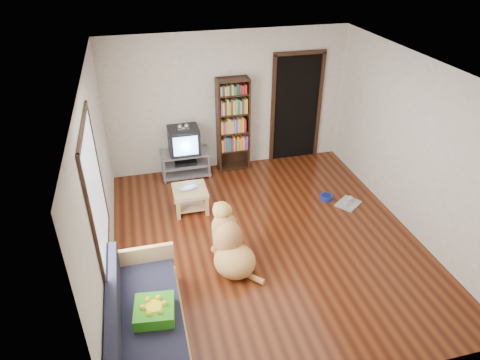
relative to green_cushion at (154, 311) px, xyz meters
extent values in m
plane|color=#58250F|center=(1.75, 1.46, -0.49)|extent=(5.00, 5.00, 0.00)
plane|color=white|center=(1.75, 1.46, 2.11)|extent=(5.00, 5.00, 0.00)
plane|color=beige|center=(1.75, 3.96, 0.81)|extent=(4.50, 0.00, 4.50)
plane|color=beige|center=(1.75, -1.04, 0.81)|extent=(4.50, 0.00, 4.50)
plane|color=beige|center=(-0.50, 1.46, 0.81)|extent=(0.00, 5.00, 5.00)
plane|color=beige|center=(4.00, 1.46, 0.81)|extent=(0.00, 5.00, 5.00)
cube|color=#2E9A1C|center=(0.00, 0.00, 0.00)|extent=(0.48, 0.48, 0.14)
imported|color=#B9B9BD|center=(0.76, 2.52, -0.08)|extent=(0.34, 0.27, 0.02)
cylinder|color=navy|center=(3.11, 2.28, -0.45)|extent=(0.22, 0.22, 0.08)
cube|color=#9F9F9F|center=(3.41, 2.03, -0.48)|extent=(0.51, 0.49, 0.03)
cube|color=white|center=(-0.48, 0.96, 1.01)|extent=(0.02, 1.30, 1.60)
cube|color=black|center=(-0.48, 0.96, 1.83)|extent=(0.03, 1.42, 0.06)
cube|color=black|center=(-0.48, 0.96, 0.19)|extent=(0.03, 1.42, 0.06)
cube|color=black|center=(-0.48, 0.26, 1.01)|extent=(0.03, 0.06, 1.70)
cube|color=black|center=(-0.48, 1.66, 1.01)|extent=(0.03, 0.06, 1.70)
cube|color=black|center=(3.10, 3.94, 0.56)|extent=(0.90, 0.02, 2.10)
cube|color=black|center=(2.62, 3.93, 0.56)|extent=(0.07, 0.05, 2.14)
cube|color=black|center=(3.58, 3.93, 0.56)|extent=(0.07, 0.05, 2.14)
cube|color=black|center=(3.10, 3.93, 1.64)|extent=(1.03, 0.05, 0.07)
cube|color=#99999E|center=(0.85, 3.71, -0.01)|extent=(0.90, 0.45, 0.04)
cube|color=#99999E|center=(0.85, 3.71, -0.24)|extent=(0.86, 0.42, 0.03)
cube|color=#99999E|center=(0.85, 3.71, -0.43)|extent=(0.90, 0.45, 0.04)
cylinder|color=#99999E|center=(0.43, 3.51, -0.24)|extent=(0.04, 0.04, 0.50)
cylinder|color=#99999E|center=(1.27, 3.51, -0.24)|extent=(0.04, 0.04, 0.50)
cylinder|color=#99999E|center=(0.43, 3.91, -0.24)|extent=(0.04, 0.04, 0.50)
cylinder|color=#99999E|center=(1.27, 3.91, -0.24)|extent=(0.04, 0.04, 0.50)
cube|color=black|center=(0.85, 3.71, -0.19)|extent=(0.40, 0.30, 0.07)
cube|color=black|center=(0.85, 3.71, 0.25)|extent=(0.55, 0.48, 0.48)
cube|color=black|center=(0.85, 3.91, 0.25)|extent=(0.40, 0.14, 0.36)
cube|color=#8CBFF2|center=(0.85, 3.46, 0.25)|extent=(0.44, 0.02, 0.36)
cube|color=silver|center=(0.85, 3.66, 0.50)|extent=(0.20, 0.07, 0.02)
sphere|color=silver|center=(0.79, 3.66, 0.54)|extent=(0.09, 0.09, 0.09)
sphere|color=silver|center=(0.91, 3.66, 0.54)|extent=(0.09, 0.09, 0.09)
cube|color=black|center=(1.52, 3.80, 0.41)|extent=(0.03, 0.30, 1.80)
cube|color=black|center=(2.08, 3.80, 0.41)|extent=(0.03, 0.30, 1.80)
cube|color=black|center=(1.80, 3.94, 0.41)|extent=(0.60, 0.02, 1.80)
cube|color=black|center=(1.80, 3.80, -0.46)|extent=(0.56, 0.28, 0.02)
cube|color=black|center=(1.80, 3.80, -0.09)|extent=(0.56, 0.28, 0.03)
cube|color=black|center=(1.80, 3.80, 0.28)|extent=(0.56, 0.28, 0.02)
cube|color=black|center=(1.80, 3.80, 0.65)|extent=(0.56, 0.28, 0.02)
cube|color=black|center=(1.80, 3.80, 1.02)|extent=(0.56, 0.28, 0.02)
cube|color=black|center=(1.80, 3.80, 1.28)|extent=(0.56, 0.28, 0.02)
cube|color=tan|center=(-0.08, 0.06, -0.38)|extent=(0.80, 1.80, 0.22)
cube|color=#1E1E2D|center=(-0.08, 0.06, -0.16)|extent=(0.74, 1.74, 0.18)
cube|color=#1E1E2D|center=(-0.42, 0.06, 0.11)|extent=(0.12, 1.74, 0.40)
cube|color=tan|center=(-0.08, 0.92, 0.01)|extent=(0.80, 0.06, 0.30)
cube|color=#D6B76D|center=(0.76, 2.55, -0.12)|extent=(0.55, 0.55, 0.06)
cube|color=tan|center=(0.76, 2.55, -0.39)|extent=(0.45, 0.45, 0.03)
cube|color=tan|center=(0.53, 2.32, -0.32)|extent=(0.06, 0.06, 0.34)
cube|color=tan|center=(1.00, 2.32, -0.32)|extent=(0.06, 0.06, 0.34)
cube|color=tan|center=(0.53, 2.79, -0.32)|extent=(0.06, 0.06, 0.34)
cube|color=tan|center=(1.00, 2.79, -0.32)|extent=(0.06, 0.06, 0.34)
ellipsoid|color=tan|center=(1.13, 0.92, -0.32)|extent=(0.68, 0.72, 0.42)
ellipsoid|color=#B97847|center=(1.08, 1.14, -0.09)|extent=(0.49, 0.52, 0.56)
ellipsoid|color=#BF8249|center=(1.06, 1.25, 0.05)|extent=(0.42, 0.39, 0.40)
ellipsoid|color=tan|center=(1.05, 1.32, 0.26)|extent=(0.31, 0.33, 0.25)
ellipsoid|color=tan|center=(1.02, 1.45, 0.24)|extent=(0.15, 0.23, 0.10)
sphere|color=black|center=(1.00, 1.55, 0.24)|extent=(0.05, 0.05, 0.05)
ellipsoid|color=gold|center=(0.96, 1.25, 0.25)|extent=(0.08, 0.10, 0.17)
ellipsoid|color=tan|center=(1.15, 1.29, 0.25)|extent=(0.08, 0.10, 0.17)
cylinder|color=#C6824C|center=(0.95, 1.34, -0.27)|extent=(0.12, 0.15, 0.46)
cylinder|color=#D7A952|center=(1.13, 1.38, -0.27)|extent=(0.12, 0.15, 0.46)
sphere|color=tan|center=(0.94, 1.40, -0.47)|extent=(0.12, 0.12, 0.12)
sphere|color=tan|center=(1.12, 1.43, -0.47)|extent=(0.12, 0.12, 0.12)
cylinder|color=tan|center=(1.31, 0.70, -0.46)|extent=(0.32, 0.35, 0.09)
camera|label=1|loc=(0.10, -3.42, 3.63)|focal=32.00mm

